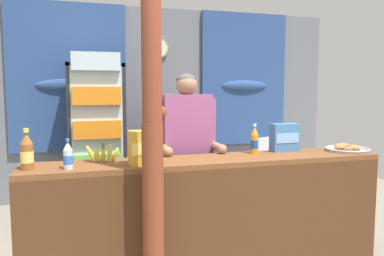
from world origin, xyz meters
TOP-DOWN VIEW (x-y plane):
  - ground_plane at (0.00, 1.13)m, footprint 7.32×7.32m
  - back_wall_curtained at (-0.00, 2.86)m, footprint 5.07×0.22m
  - stall_counter at (-0.05, 0.39)m, footprint 2.84×0.45m
  - timber_post at (-0.58, 0.11)m, footprint 0.16×0.14m
  - drink_fridge at (-0.85, 2.27)m, footprint 0.64×0.66m
  - bottle_shelf_rack at (0.01, 2.49)m, footprint 0.48×0.28m
  - plastic_lawn_chair at (1.18, 2.04)m, footprint 0.57×0.57m
  - shopkeeper at (-0.12, 0.93)m, footprint 0.55×0.42m
  - soda_bottle_iced_tea at (-1.38, 0.44)m, footprint 0.09×0.09m
  - soda_bottle_water at (-1.11, 0.38)m, footprint 0.06×0.06m
  - soda_bottle_orange_soda at (0.39, 0.60)m, footprint 0.07×0.07m
  - snack_box_biscuit at (0.70, 0.64)m, footprint 0.24×0.11m
  - snack_box_choco_powder at (-0.59, 0.40)m, footprint 0.22×0.14m
  - pastry_tray at (1.23, 0.48)m, footprint 0.38×0.38m
  - banana_bunch at (-0.87, 0.57)m, footprint 0.26×0.07m

SIDE VIEW (x-z plane):
  - ground_plane at x=0.00m, z-range 0.00..0.00m
  - plastic_lawn_chair at x=1.18m, z-range 0.06..0.92m
  - stall_counter at x=-0.05m, z-range 0.09..1.00m
  - bottle_shelf_rack at x=0.01m, z-range 0.03..1.30m
  - pastry_tray at x=1.23m, z-range 0.90..0.96m
  - banana_bunch at x=-0.87m, z-range 0.89..1.05m
  - soda_bottle_water at x=-1.11m, z-range 0.89..1.10m
  - shopkeeper at x=-0.12m, z-range 0.21..1.80m
  - drink_fridge at x=-0.85m, z-range 0.08..1.94m
  - soda_bottle_orange_soda at x=0.39m, z-range 0.89..1.15m
  - soda_bottle_iced_tea at x=-1.38m, z-range 0.89..1.17m
  - snack_box_biscuit at x=0.70m, z-range 0.91..1.15m
  - snack_box_choco_powder at x=-0.59m, z-range 0.91..1.16m
  - timber_post at x=-0.58m, z-range -0.05..2.42m
  - back_wall_curtained at x=0.00m, z-range 0.04..2.59m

